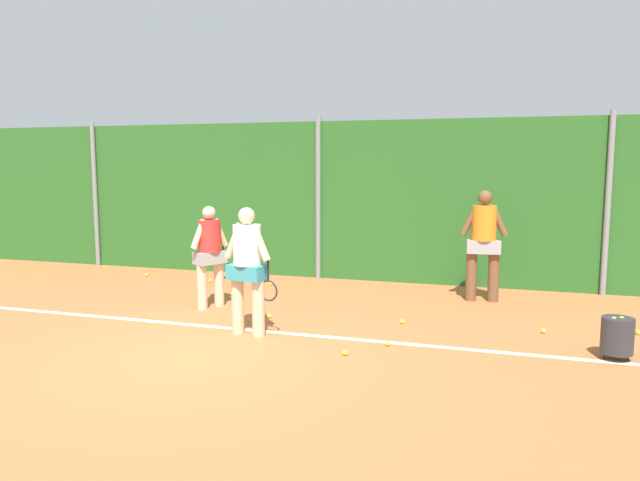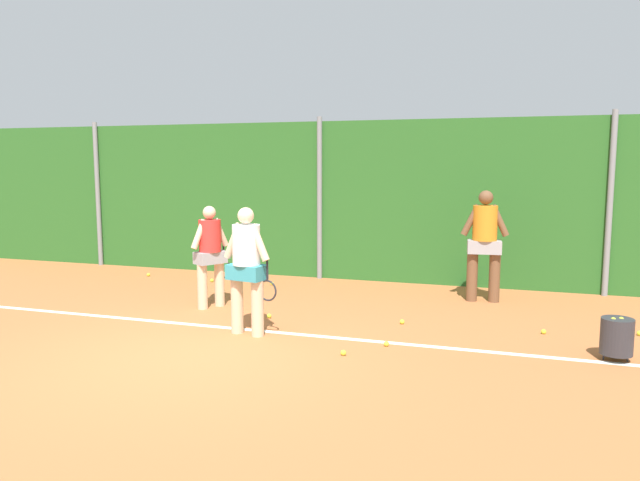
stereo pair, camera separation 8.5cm
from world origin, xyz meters
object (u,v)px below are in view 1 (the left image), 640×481
Objects in this scene: tennis_ball_0 at (271,284)px; tennis_ball_3 at (402,322)px; player_foreground_near at (248,264)px; tennis_ball_1 at (388,344)px; tennis_ball_4 at (345,353)px; tennis_ball_5 at (544,331)px; tennis_ball_10 at (210,281)px; tennis_ball_7 at (269,316)px; player_midcourt at (210,251)px; tennis_ball_11 at (146,275)px; tennis_ball_2 at (639,332)px; player_backcourt_far at (484,239)px; tennis_ball_8 at (218,288)px; ball_hopper at (617,335)px; tennis_ball_6 at (240,292)px.

tennis_ball_3 is (2.80, -1.97, 0.00)m from tennis_ball_0.
player_foreground_near is at bearing -148.66° from tennis_ball_3.
tennis_ball_1 is 1.00× the size of tennis_ball_4.
tennis_ball_10 is at bearing 162.92° from tennis_ball_5.
tennis_ball_7 is (-0.06, 0.86, -0.92)m from player_foreground_near.
tennis_ball_0 is (0.25, 1.89, -0.87)m from player_midcourt.
tennis_ball_1 is 1.10m from tennis_ball_3.
tennis_ball_11 is (-5.12, 3.65, 0.00)m from tennis_ball_4.
tennis_ball_2 and tennis_ball_4 have the same top height.
player_backcourt_far is 27.72× the size of tennis_ball_11.
tennis_ball_7 is 1.00× the size of tennis_ball_8.
player_midcourt is 5.79m from ball_hopper.
player_midcourt is at bearing 145.12° from player_foreground_near.
tennis_ball_0 is 1.00× the size of tennis_ball_2.
tennis_ball_11 is (-8.62, 1.65, 0.00)m from tennis_ball_2.
tennis_ball_11 is at bearing 144.46° from tennis_ball_4.
player_midcourt is at bearing 162.66° from tennis_ball_7.
ball_hopper is at bearing 14.47° from tennis_ball_4.
player_backcourt_far is at bearing 145.33° from tennis_ball_2.
tennis_ball_5 is (-0.74, 0.91, -0.26)m from ball_hopper.
player_backcourt_far is 27.72× the size of tennis_ball_2.
tennis_ball_2 is at bearing 27.98° from player_foreground_near.
tennis_ball_5 is 3.83m from tennis_ball_7.
ball_hopper is at bearing -17.43° from tennis_ball_3.
tennis_ball_11 is at bearing 160.16° from tennis_ball_8.
tennis_ball_3 is at bearing -20.68° from tennis_ball_6.
player_backcourt_far is at bearing 71.00° from tennis_ball_1.
player_backcourt_far is 27.72× the size of tennis_ball_1.
tennis_ball_2 is at bearing 69.22° from ball_hopper.
tennis_ball_11 is (-7.42, 1.96, 0.00)m from tennis_ball_5.
tennis_ball_8 is 1.00× the size of tennis_ball_10.
tennis_ball_11 is at bearing 81.11° from player_midcourt.
tennis_ball_2 is (4.96, 1.53, -0.92)m from player_foreground_near.
player_backcourt_far is (4.06, 1.75, 0.13)m from player_midcourt.
tennis_ball_6 is 1.22m from tennis_ball_10.
tennis_ball_5 is at bearing 5.37° from tennis_ball_7.
tennis_ball_5 and tennis_ball_6 have the same top height.
tennis_ball_2 is at bearing 14.16° from tennis_ball_5.
tennis_ball_4 is 1.00× the size of tennis_ball_5.
player_backcourt_far is 2.19m from tennis_ball_5.
tennis_ball_8 and tennis_ball_11 have the same top height.
tennis_ball_4 is (-3.50, -2.00, 0.00)m from tennis_ball_2.
tennis_ball_10 is (-2.15, 3.04, -0.92)m from player_foreground_near.
tennis_ball_1 is (-2.63, -0.27, -0.26)m from ball_hopper.
tennis_ball_0 and tennis_ball_1 have the same top height.
player_midcourt is 4.43m from player_backcourt_far.
tennis_ball_3 is 1.00× the size of tennis_ball_7.
tennis_ball_6 is (-0.01, 1.07, -0.87)m from player_midcourt.
tennis_ball_0 is 3.43m from tennis_ball_3.
tennis_ball_1 is 1.00× the size of tennis_ball_6.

